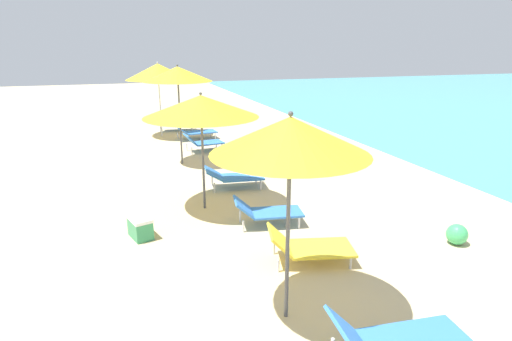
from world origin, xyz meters
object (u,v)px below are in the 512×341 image
object	(u,v)px
lounger_farthest_shoreside	(175,123)
lounger_farthest_inland	(195,131)
umbrella_fourth	(178,74)
beach_ball	(457,234)
umbrella_farthest	(158,72)
umbrella_third	(201,106)
lounger_fourth_shoreside	(203,142)
umbrella_second	(290,136)
cooler_box	(140,227)
lounger_third_inland	(267,211)
lounger_third_shoreside	(234,176)
lounger_second_shoreside	(308,246)
lounger_second_inland	(397,340)

from	to	relation	value
lounger_farthest_shoreside	lounger_farthest_inland	distance (m)	1.92
umbrella_fourth	beach_ball	world-z (taller)	umbrella_fourth
umbrella_farthest	beach_ball	world-z (taller)	umbrella_farthest
umbrella_third	lounger_fourth_shoreside	distance (m)	5.34
beach_ball	lounger_fourth_shoreside	bearing A→B (deg)	109.91
umbrella_farthest	lounger_farthest_inland	distance (m)	2.55
umbrella_second	umbrella_farthest	distance (m)	11.73
lounger_farthest_inland	lounger_fourth_shoreside	bearing A→B (deg)	-97.94
umbrella_second	cooler_box	xyz separation A→B (m)	(-1.62, 2.93, -2.15)
umbrella_fourth	lounger_farthest_shoreside	size ratio (longest dim) A/B	1.90
lounger_farthest_shoreside	lounger_farthest_inland	bearing A→B (deg)	-70.63
umbrella_second	lounger_third_inland	bearing A→B (deg)	75.43
umbrella_third	lounger_third_shoreside	world-z (taller)	umbrella_third
lounger_farthest_shoreside	cooler_box	world-z (taller)	lounger_farthest_shoreside
lounger_second_shoreside	umbrella_third	xyz separation A→B (m)	(-1.11, 2.77, 1.89)
lounger_farthest_shoreside	beach_ball	bearing A→B (deg)	-69.21
cooler_box	beach_ball	world-z (taller)	cooler_box
umbrella_farthest	beach_ball	size ratio (longest dim) A/B	7.60
lounger_third_inland	lounger_farthest_inland	size ratio (longest dim) A/B	0.86
lounger_second_shoreside	cooler_box	xyz separation A→B (m)	(-2.49, 1.73, -0.07)
beach_ball	lounger_third_shoreside	bearing A→B (deg)	125.23
umbrella_farthest	lounger_farthest_inland	world-z (taller)	umbrella_farthest
lounger_second_shoreside	beach_ball	distance (m)	2.72
lounger_fourth_shoreside	lounger_farthest_shoreside	size ratio (longest dim) A/B	0.88
lounger_third_inland	lounger_farthest_shoreside	distance (m)	9.92
lounger_second_shoreside	lounger_third_inland	bearing A→B (deg)	109.39
lounger_second_inland	lounger_farthest_shoreside	distance (m)	13.83
umbrella_second	lounger_farthest_inland	bearing A→B (deg)	85.94
cooler_box	umbrella_second	bearing A→B (deg)	-61.04
lounger_third_inland	beach_ball	distance (m)	3.37
lounger_fourth_shoreside	lounger_farthest_inland	distance (m)	1.88
lounger_second_shoreside	lounger_fourth_shoreside	xyz separation A→B (m)	(-0.17, 7.69, 0.04)
umbrella_second	umbrella_fourth	size ratio (longest dim) A/B	0.93
lounger_third_inland	umbrella_fourth	world-z (taller)	umbrella_fourth
umbrella_third	cooler_box	xyz separation A→B (m)	(-1.38, -1.04, -1.96)
lounger_fourth_shoreside	beach_ball	bearing A→B (deg)	-77.95
cooler_box	beach_ball	size ratio (longest dim) A/B	1.61
umbrella_second	lounger_third_inland	world-z (taller)	umbrella_second
lounger_farthest_shoreside	lounger_second_shoreside	bearing A→B (deg)	-82.04
umbrella_second	umbrella_third	bearing A→B (deg)	93.56
lounger_second_inland	lounger_third_inland	world-z (taller)	lounger_second_inland
umbrella_second	lounger_farthest_inland	world-z (taller)	umbrella_second
umbrella_third	umbrella_farthest	world-z (taller)	umbrella_farthest
umbrella_fourth	cooler_box	bearing A→B (deg)	-107.11
umbrella_second	lounger_third_shoreside	xyz separation A→B (m)	(0.69, 5.04, -2.05)
lounger_fourth_shoreside	lounger_farthest_inland	world-z (taller)	lounger_fourth_shoreside
umbrella_third	umbrella_fourth	distance (m)	3.67
lounger_second_shoreside	lounger_third_shoreside	bearing A→B (deg)	106.14
umbrella_second	umbrella_fourth	bearing A→B (deg)	91.33
umbrella_second	lounger_second_shoreside	world-z (taller)	umbrella_second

